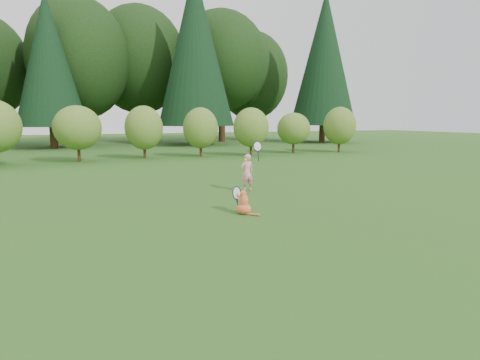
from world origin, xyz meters
name	(u,v)px	position (x,y,z in m)	size (l,w,h in m)	color
ground	(246,220)	(0.00, 0.00, 0.00)	(100.00, 100.00, 0.00)	#204D15
shrub_row	(143,132)	(0.00, 13.00, 1.40)	(28.00, 3.00, 2.80)	#496E22
woodland_backdrop	(118,40)	(0.00, 23.00, 7.50)	(48.00, 10.00, 15.00)	black
child	(247,172)	(1.35, 3.06, 0.55)	(0.59, 0.37, 1.57)	pink
cat	(243,201)	(0.18, 0.55, 0.27)	(0.47, 0.72, 0.73)	#CD4B27
tennis_ball	(245,160)	(0.29, 0.70, 1.15)	(0.07, 0.07, 0.07)	#A2CC18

